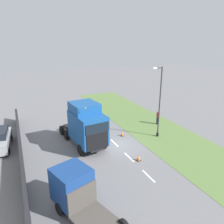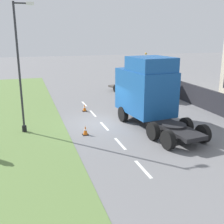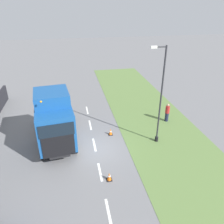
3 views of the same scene
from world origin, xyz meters
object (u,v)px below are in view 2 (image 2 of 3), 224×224
object	(u,v)px
flatbed_truck	(144,82)
traffic_cone_trailing	(85,108)
lorry_cab	(148,91)
traffic_cone_lead	(85,130)
lamp_post	(21,74)

from	to	relation	value
flatbed_truck	traffic_cone_trailing	xyz separation A→B (m)	(-6.60, -3.61, -1.18)
lorry_cab	traffic_cone_trailing	distance (m)	5.91
traffic_cone_trailing	flatbed_truck	bearing A→B (deg)	28.67
lorry_cab	traffic_cone_lead	distance (m)	4.91
flatbed_truck	lamp_post	bearing A→B (deg)	13.97
flatbed_truck	traffic_cone_lead	bearing A→B (deg)	30.21
flatbed_truck	traffic_cone_trailing	size ratio (longest dim) A/B	10.86
traffic_cone_lead	flatbed_truck	bearing A→B (deg)	49.19
lorry_cab	lamp_post	world-z (taller)	lamp_post
lorry_cab	traffic_cone_trailing	xyz separation A→B (m)	(-3.33, 4.45, -2.00)
lamp_post	traffic_cone_lead	bearing A→B (deg)	-26.20
flatbed_truck	lamp_post	xyz separation A→B (m)	(-11.10, -7.20, 2.18)
flatbed_truck	lamp_post	size ratio (longest dim) A/B	0.82
lorry_cab	flatbed_truck	world-z (taller)	lorry_cab
traffic_cone_trailing	lamp_post	bearing A→B (deg)	-141.46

